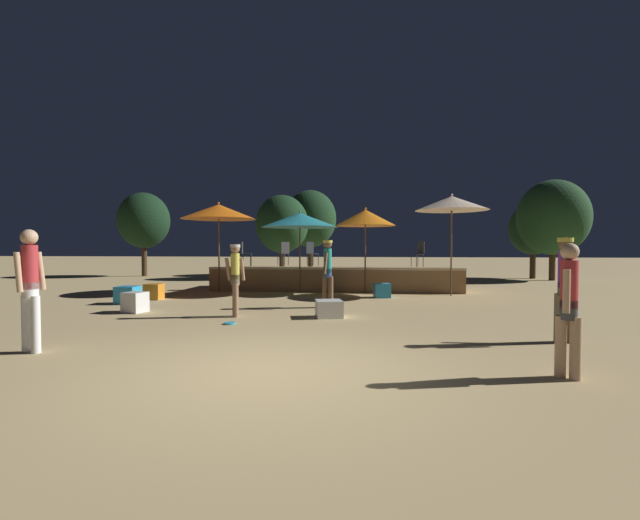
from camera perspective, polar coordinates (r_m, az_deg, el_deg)
The scene contains 26 objects.
ground_plane at distance 5.68m, azimuth -6.71°, elevation -14.44°, with size 120.00×120.00×0.00m, color tan.
wooden_deck at distance 15.88m, azimuth 2.13°, elevation -2.51°, with size 8.88×2.31×0.87m.
patio_umbrella_0 at distance 14.66m, azimuth -2.71°, elevation 5.33°, with size 2.62×2.62×2.82m.
patio_umbrella_1 at distance 14.68m, azimuth 6.07°, elevation 5.61°, with size 2.07×2.07×2.93m.
patio_umbrella_2 at distance 14.52m, azimuth 17.15°, elevation 7.23°, with size 2.33×2.33×3.30m.
patio_umbrella_3 at distance 15.25m, azimuth -13.36°, elevation 6.27°, with size 2.58×2.58×3.13m.
cube_seat_0 at distance 11.30m, azimuth -23.44°, elevation -5.18°, with size 0.55×0.55×0.49m.
cube_seat_1 at distance 13.82m, azimuth -21.27°, elevation -3.95°, with size 0.48×0.48×0.47m.
cube_seat_2 at distance 13.52m, azimuth 8.25°, elevation -4.03°, with size 0.55×0.55×0.44m.
cube_seat_3 at distance 13.08m, azimuth -24.25°, elevation -4.27°, with size 0.57×0.57×0.48m.
cube_seat_4 at distance 9.66m, azimuth 1.21°, elevation -6.51°, with size 0.69×0.69×0.38m.
person_0 at distance 5.94m, azimuth 30.24°, elevation -5.42°, with size 0.31×0.42×1.63m.
person_1 at distance 11.12m, azimuth 1.03°, elevation -1.23°, with size 0.30×0.51×1.76m.
person_2 at distance 7.70m, azimuth -34.19°, elevation -2.68°, with size 0.31×0.50×1.85m.
person_3 at distance 9.86m, azimuth -11.23°, elevation -2.17°, with size 0.46×0.28×1.64m.
person_4 at distance 8.14m, azimuth 29.83°, elevation -2.68°, with size 0.29×0.51×1.74m.
bistro_chair_0 at distance 16.66m, azimuth -4.79°, elevation 1.18°, with size 0.48×0.48×0.90m.
bistro_chair_1 at distance 16.18m, azimuth -1.18°, elevation 1.17°, with size 0.48×0.48×0.90m.
bistro_chair_2 at distance 15.75m, azimuth 13.10°, elevation 1.11°, with size 0.47×0.47×0.90m.
bistro_chair_3 at distance 16.02m, azimuth -10.07°, elevation 1.14°, with size 0.41×0.41×0.90m.
frisbee_disc at distance 9.04m, azimuth -11.95°, elevation -8.24°, with size 0.24×0.24×0.03m.
background_tree_0 at distance 23.74m, azimuth 26.56°, elevation 3.70°, with size 2.32×2.32×3.75m.
background_tree_1 at distance 24.20m, azimuth -1.30°, elevation 5.48°, with size 2.93×2.93×4.77m.
background_tree_2 at distance 24.91m, azimuth -22.44°, elevation 4.88°, with size 2.70×2.70×4.49m.
background_tree_3 at distance 21.55m, azimuth -5.09°, elevation 4.77°, with size 2.63×2.63×4.17m.
background_tree_4 at distance 22.83m, azimuth 28.64°, elevation 4.98°, with size 3.20×3.20×4.71m.
Camera 1 is at (1.22, -5.32, 1.59)m, focal length 24.00 mm.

